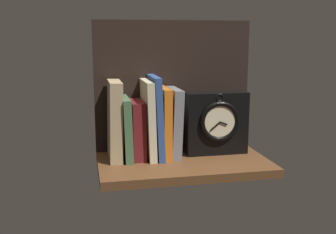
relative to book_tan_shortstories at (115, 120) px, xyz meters
The scene contains 10 objects.
ground_plane 24.14cm from the book_tan_shortstories, 15.91° to the right, with size 50.33×29.35×2.50cm, color brown.
back_panel 23.13cm from the book_tan_shortstories, 23.42° to the left, with size 50.33×1.20×41.19cm, color black.
book_tan_shortstories is the anchor object (origin of this frame).
book_green_romantic 4.09cm from the book_tan_shortstories, ahead, with size 2.29×15.13×18.47cm, color #476B44.
book_maroon_dawkins 7.33cm from the book_tan_shortstories, ahead, with size 3.91×12.57×17.33cm, color maroon.
book_cream_twain 10.02cm from the book_tan_shortstories, ahead, with size 2.18×15.63×23.38cm, color beige.
book_blue_modern 12.40cm from the book_tan_shortstories, ahead, with size 1.94×15.78×24.65cm, color #2D4C8E.
book_orange_pandolfini 14.90cm from the book_tan_shortstories, ahead, with size 2.40×14.29×21.14cm, color orange.
book_gray_chess 17.83cm from the book_tan_shortstories, ahead, with size 2.85×14.22×20.77cm, color gray.
framed_clock 31.42cm from the book_tan_shortstories, ahead, with size 19.31×7.43×19.31cm.
Camera 1 is at (-28.42, -113.80, 36.06)cm, focal length 43.74 mm.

